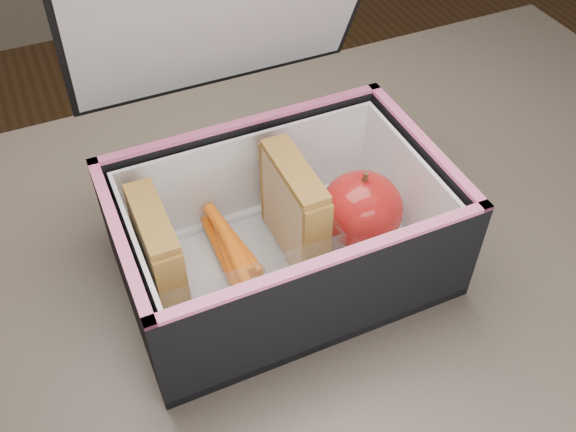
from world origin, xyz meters
The scene contains 8 objects.
kitchen_table centered at (0.00, 0.00, 0.66)m, with size 1.20×0.80×0.75m.
lunch_bag centered at (0.00, 0.05, 0.82)m, with size 0.31×0.29×0.30m.
plastic_tub centered at (-0.05, 0.06, 0.80)m, with size 0.18×0.13×0.07m, color white, non-canonical shape.
sandwich_left centered at (-0.12, 0.06, 0.82)m, with size 0.03×0.09×0.10m.
sandwich_right centered at (0.02, 0.06, 0.82)m, with size 0.03×0.10×0.11m.
carrot_sticks centered at (-0.05, 0.07, 0.78)m, with size 0.04×0.13×0.03m.
paper_napkin centered at (0.09, 0.05, 0.77)m, with size 0.08×0.08×0.01m, color white.
red_apple centered at (0.08, 0.04, 0.81)m, with size 0.09×0.09×0.09m.
Camera 1 is at (-0.17, -0.34, 1.26)m, focal length 40.00 mm.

